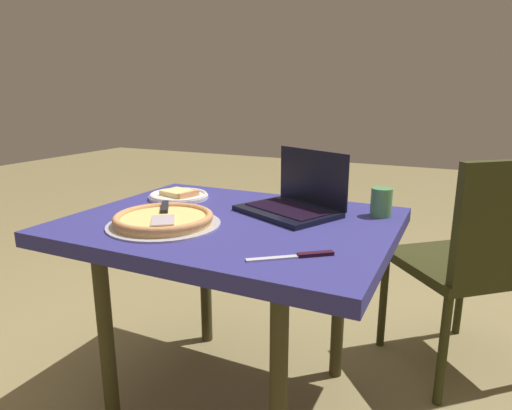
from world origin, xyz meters
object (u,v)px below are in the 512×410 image
laptop (295,201)px  pizza_plate (179,195)px  table_knife (300,256)px  chair_near (476,256)px  pizza_tray (164,219)px  drink_cup (381,202)px  dining_table (232,239)px

laptop → pizza_plate: laptop is taller
table_knife → chair_near: 0.91m
pizza_tray → drink_cup: drink_cup is taller
dining_table → table_knife: table_knife is taller
pizza_tray → table_knife: size_ratio=1.85×
laptop → table_knife: size_ratio=2.05×
dining_table → drink_cup: bearing=-150.5°
pizza_plate → table_knife: size_ratio=1.21×
drink_cup → chair_near: size_ratio=0.11×
dining_table → laptop: 0.27m
table_knife → drink_cup: size_ratio=1.98×
drink_cup → dining_table: bearing=29.5°
dining_table → chair_near: 0.95m
laptop → pizza_plate: 0.50m
pizza_plate → table_knife: 0.79m
pizza_tray → chair_near: (-0.94, -0.69, -0.21)m
dining_table → laptop: (-0.16, -0.17, 0.11)m
pizza_tray → drink_cup: size_ratio=3.68×
drink_cup → pizza_tray: bearing=34.0°
dining_table → chair_near: (-0.78, -0.53, -0.12)m
pizza_plate → drink_cup: size_ratio=2.40×
dining_table → laptop: laptop is taller
dining_table → laptop: bearing=-133.1°
dining_table → chair_near: chair_near is taller
table_knife → drink_cup: bearing=-103.4°
table_knife → laptop: bearing=-67.6°
dining_table → pizza_tray: 0.24m
chair_near → drink_cup: bearing=39.8°
pizza_plate → pizza_tray: pizza_tray is taller
pizza_tray → table_knife: (-0.50, 0.08, -0.02)m
pizza_plate → pizza_tray: 0.37m
pizza_plate → chair_near: 1.19m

